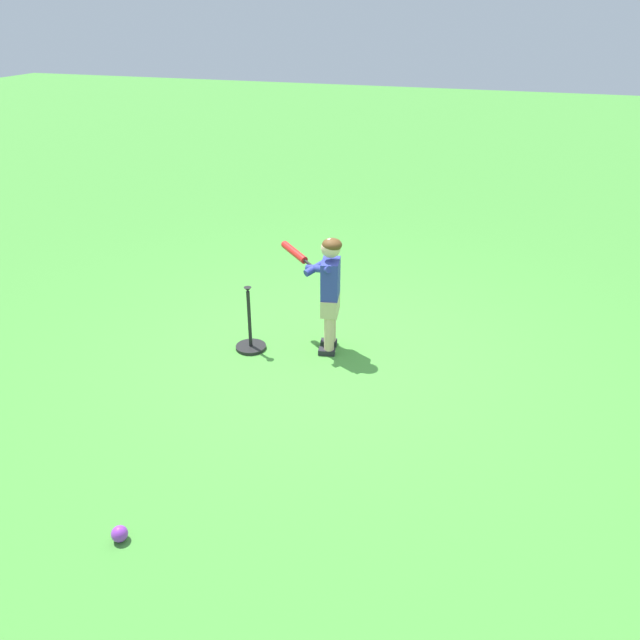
% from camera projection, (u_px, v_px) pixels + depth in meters
% --- Properties ---
extents(ground_plane, '(40.00, 40.00, 0.00)m').
position_uv_depth(ground_plane, '(330.00, 355.00, 5.75)').
color(ground_plane, '#479338').
extents(child_batter, '(0.67, 0.48, 1.08)m').
position_uv_depth(child_batter, '(328.00, 284.00, 5.56)').
color(child_batter, '#232328').
rests_on(child_batter, ground).
extents(play_ball_center_lawn, '(0.10, 0.10, 0.10)m').
position_uv_depth(play_ball_center_lawn, '(120.00, 534.00, 3.75)').
color(play_ball_center_lawn, purple).
rests_on(play_ball_center_lawn, ground).
extents(batting_tee, '(0.28, 0.28, 0.62)m').
position_uv_depth(batting_tee, '(250.00, 339.00, 5.81)').
color(batting_tee, black).
rests_on(batting_tee, ground).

